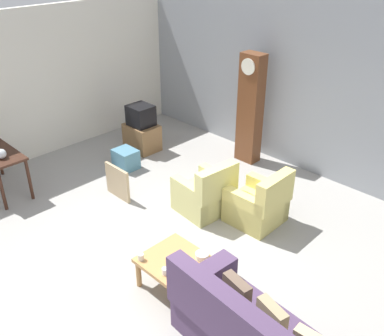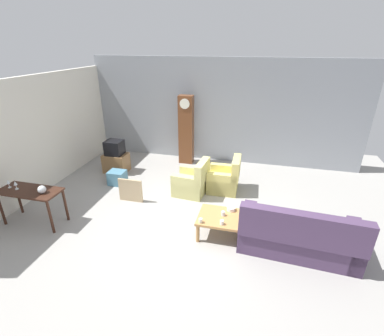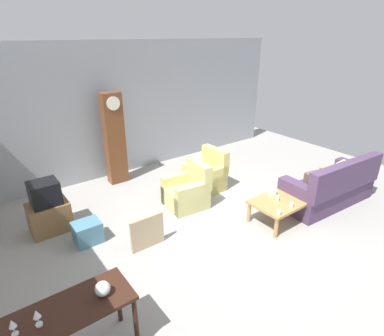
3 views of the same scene
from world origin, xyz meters
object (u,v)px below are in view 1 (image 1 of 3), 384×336
at_px(bowl_white_stacked, 202,256).
at_px(armchair_olive_far, 258,205).
at_px(storage_box_blue, 126,159).
at_px(glass_dome_cloche, 1,154).
at_px(cup_cream_tall, 141,257).
at_px(armchair_olive_near, 205,195).
at_px(tv_stand_cabinet, 142,137).
at_px(cup_blue_rimmed, 182,258).
at_px(coffee_table_wood, 180,267).
at_px(grandfather_clock, 250,109).
at_px(cup_white_porcelain, 165,271).
at_px(framed_picture_leaning, 118,182).
at_px(tv_crt, 141,115).

bearing_deg(bowl_white_stacked, armchair_olive_far, 102.03).
relative_size(armchair_olive_far, storage_box_blue, 2.08).
height_order(armchair_olive_far, glass_dome_cloche, glass_dome_cloche).
bearing_deg(cup_cream_tall, glass_dome_cloche, -175.29).
bearing_deg(armchair_olive_near, armchair_olive_far, 25.00).
relative_size(tv_stand_cabinet, glass_dome_cloche, 4.18).
distance_m(armchair_olive_near, cup_blue_rimmed, 1.80).
distance_m(cup_blue_rimmed, cup_cream_tall, 0.51).
relative_size(coffee_table_wood, grandfather_clock, 0.45).
bearing_deg(cup_white_porcelain, armchair_olive_near, 119.94).
bearing_deg(framed_picture_leaning, storage_box_blue, 135.38).
distance_m(coffee_table_wood, tv_crt, 4.22).
distance_m(grandfather_clock, cup_white_porcelain, 4.14).
distance_m(storage_box_blue, cup_blue_rimmed, 3.47).
xyz_separation_m(coffee_table_wood, tv_crt, (-3.53, 2.27, 0.39)).
distance_m(armchair_olive_near, tv_crt, 2.68).
distance_m(tv_stand_cabinet, bowl_white_stacked, 4.19).
relative_size(framed_picture_leaning, cup_blue_rimmed, 6.33).
relative_size(tv_stand_cabinet, cup_blue_rimmed, 7.18).
height_order(armchair_olive_far, cup_cream_tall, armchair_olive_far).
relative_size(framed_picture_leaning, glass_dome_cloche, 3.69).
bearing_deg(armchair_olive_far, coffee_table_wood, -83.72).
bearing_deg(bowl_white_stacked, coffee_table_wood, -117.99).
relative_size(grandfather_clock, tv_crt, 4.46).
height_order(tv_stand_cabinet, storage_box_blue, tv_stand_cabinet).
height_order(framed_picture_leaning, bowl_white_stacked, framed_picture_leaning).
bearing_deg(framed_picture_leaning, tv_stand_cabinet, 128.12).
distance_m(framed_picture_leaning, storage_box_blue, 1.06).
bearing_deg(cup_cream_tall, framed_picture_leaning, 151.32).
height_order(grandfather_clock, bowl_white_stacked, grandfather_clock).
xyz_separation_m(glass_dome_cloche, cup_cream_tall, (3.23, 0.27, -0.39)).
relative_size(grandfather_clock, cup_white_porcelain, 24.20).
xyz_separation_m(storage_box_blue, cup_white_porcelain, (3.14, -1.79, 0.29)).
bearing_deg(grandfather_clock, cup_cream_tall, -71.01).
bearing_deg(tv_stand_cabinet, coffee_table_wood, -32.78).
height_order(grandfather_clock, tv_stand_cabinet, grandfather_clock).
bearing_deg(tv_crt, cup_white_porcelain, -35.49).
bearing_deg(tv_crt, glass_dome_cloche, -91.49).
bearing_deg(tv_crt, bowl_white_stacked, -28.74).
height_order(storage_box_blue, cup_blue_rimmed, cup_blue_rimmed).
xyz_separation_m(armchair_olive_near, framed_picture_leaning, (-1.36, -0.74, -0.01)).
distance_m(framed_picture_leaning, glass_dome_cloche, 1.93).
bearing_deg(storage_box_blue, grandfather_clock, 53.52).
height_order(armchair_olive_far, grandfather_clock, grandfather_clock).
relative_size(cup_cream_tall, bowl_white_stacked, 0.52).
height_order(coffee_table_wood, bowl_white_stacked, bowl_white_stacked).
xyz_separation_m(armchair_olive_near, storage_box_blue, (-2.11, 0.00, -0.11)).
bearing_deg(framed_picture_leaning, glass_dome_cloche, -132.72).
xyz_separation_m(cup_blue_rimmed, cup_cream_tall, (-0.38, -0.34, -0.00)).
height_order(tv_stand_cabinet, framed_picture_leaning, framed_picture_leaning).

